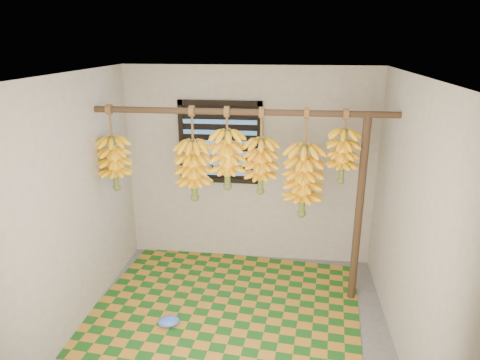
# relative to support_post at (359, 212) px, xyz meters

# --- Properties ---
(floor) EXTENTS (3.00, 3.00, 0.01)m
(floor) POSITION_rel_support_post_xyz_m (-1.20, -0.70, -1.00)
(floor) COLOR #555555
(floor) RESTS_ON ground
(ceiling) EXTENTS (3.00, 3.00, 0.01)m
(ceiling) POSITION_rel_support_post_xyz_m (-1.20, -0.70, 1.40)
(ceiling) COLOR silver
(ceiling) RESTS_ON wall_back
(wall_back) EXTENTS (3.00, 0.01, 2.40)m
(wall_back) POSITION_rel_support_post_xyz_m (-1.20, 0.80, 0.20)
(wall_back) COLOR gray
(wall_back) RESTS_ON floor
(wall_left) EXTENTS (0.01, 3.00, 2.40)m
(wall_left) POSITION_rel_support_post_xyz_m (-2.71, -0.70, 0.20)
(wall_left) COLOR gray
(wall_left) RESTS_ON floor
(wall_right) EXTENTS (0.01, 3.00, 2.40)m
(wall_right) POSITION_rel_support_post_xyz_m (0.30, -0.70, 0.20)
(wall_right) COLOR gray
(wall_right) RESTS_ON floor
(window) EXTENTS (1.00, 0.04, 1.00)m
(window) POSITION_rel_support_post_xyz_m (-1.55, 0.78, 0.50)
(window) COLOR black
(window) RESTS_ON wall_back
(hanging_pole) EXTENTS (3.00, 0.06, 0.06)m
(hanging_pole) POSITION_rel_support_post_xyz_m (-1.20, 0.00, 1.00)
(hanging_pole) COLOR #432F1E
(hanging_pole) RESTS_ON wall_left
(support_post) EXTENTS (0.08, 0.08, 2.00)m
(support_post) POSITION_rel_support_post_xyz_m (0.00, 0.00, 0.00)
(support_post) COLOR #432F1E
(support_post) RESTS_ON floor
(woven_mat) EXTENTS (2.90, 2.41, 0.01)m
(woven_mat) POSITION_rel_support_post_xyz_m (-1.32, -0.31, -0.99)
(woven_mat) COLOR #164D16
(woven_mat) RESTS_ON floor
(plastic_bag) EXTENTS (0.25, 0.22, 0.09)m
(plastic_bag) POSITION_rel_support_post_xyz_m (-1.83, -0.72, -0.95)
(plastic_bag) COLOR blue
(plastic_bag) RESTS_ON woven_mat
(banana_bunch_a) EXTENTS (0.34, 0.34, 0.91)m
(banana_bunch_a) POSITION_rel_support_post_xyz_m (-2.55, 0.00, 0.43)
(banana_bunch_a) COLOR brown
(banana_bunch_a) RESTS_ON hanging_pole
(banana_bunch_b) EXTENTS (0.35, 0.35, 0.84)m
(banana_bunch_b) POSITION_rel_support_post_xyz_m (-1.35, 0.00, 0.51)
(banana_bunch_b) COLOR brown
(banana_bunch_b) RESTS_ON hanging_pole
(banana_bunch_c) EXTENTS (0.37, 0.37, 0.98)m
(banana_bunch_c) POSITION_rel_support_post_xyz_m (-1.70, 0.00, 0.39)
(banana_bunch_c) COLOR brown
(banana_bunch_c) RESTS_ON hanging_pole
(banana_bunch_d) EXTENTS (0.34, 0.34, 0.88)m
(banana_bunch_d) POSITION_rel_support_post_xyz_m (-1.01, 0.00, 0.46)
(banana_bunch_d) COLOR brown
(banana_bunch_d) RESTS_ON hanging_pole
(banana_bunch_e) EXTENTS (0.40, 0.40, 1.11)m
(banana_bunch_e) POSITION_rel_support_post_xyz_m (-0.58, 0.00, 0.32)
(banana_bunch_e) COLOR brown
(banana_bunch_e) RESTS_ON hanging_pole
(banana_bunch_f) EXTENTS (0.31, 0.31, 0.74)m
(banana_bunch_f) POSITION_rel_support_post_xyz_m (-0.21, 0.00, 0.59)
(banana_bunch_f) COLOR brown
(banana_bunch_f) RESTS_ON hanging_pole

